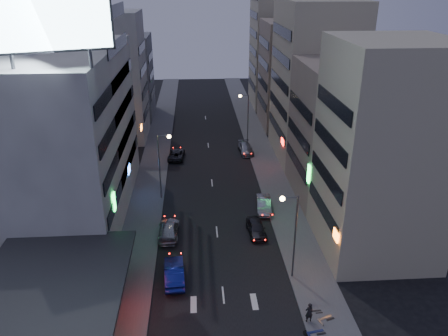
{
  "coord_description": "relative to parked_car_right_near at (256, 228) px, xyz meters",
  "views": [
    {
      "loc": [
        -1.94,
        -25.33,
        24.5
      ],
      "look_at": [
        1.05,
        18.39,
        5.4
      ],
      "focal_mm": 35.0,
      "sensor_mm": 36.0,
      "label": 1
    }
  ],
  "objects": [
    {
      "name": "parked_car_right_far",
      "position": [
        1.54,
        22.9,
        -0.02
      ],
      "size": [
        2.2,
        4.86,
        1.38
      ],
      "primitive_type": "imported",
      "rotation": [
        0.0,
        0.0,
        0.06
      ],
      "color": "gray",
      "rests_on": "ground"
    },
    {
      "name": "scooter_blue",
      "position": [
        3.21,
        -13.85,
        0.01
      ],
      "size": [
        1.0,
        2.06,
        1.21
      ],
      "primitive_type": null,
      "rotation": [
        0.0,
        0.0,
        1.75
      ],
      "color": "navy",
      "rests_on": "sidewalk_right"
    },
    {
      "name": "parked_car_right_mid",
      "position": [
        1.54,
        4.92,
        0.02
      ],
      "size": [
        2.02,
        4.6,
        1.47
      ],
      "primitive_type": "imported",
      "rotation": [
        0.0,
        0.0,
        -0.11
      ],
      "color": "#A6A8AE",
      "rests_on": "ground"
    },
    {
      "name": "road_car_silver",
      "position": [
        -9.06,
        0.27,
        0.02
      ],
      "size": [
        2.09,
        5.07,
        1.47
      ],
      "primitive_type": "imported",
      "rotation": [
        0.0,
        0.0,
        3.13
      ],
      "color": "#96989E",
      "rests_on": "ground"
    },
    {
      "name": "sidewalk_right",
      "position": [
        3.94,
        16.66,
        -0.65
      ],
      "size": [
        4.0,
        120.0,
        0.12
      ],
      "primitive_type": "cube",
      "color": "#4C4C4F",
      "rests_on": "ground"
    },
    {
      "name": "food_court",
      "position": [
        -17.95,
        -11.34,
        1.27
      ],
      "size": [
        11.0,
        13.0,
        3.88
      ],
      "color": "#AFA489",
      "rests_on": "ground"
    },
    {
      "name": "street_lamp_left",
      "position": [
        -9.96,
        8.66,
        4.65
      ],
      "size": [
        1.6,
        0.44,
        8.02
      ],
      "color": "#595B60",
      "rests_on": "sidewalk_left"
    },
    {
      "name": "shophouse_near",
      "position": [
        10.94,
        -2.84,
        9.29
      ],
      "size": [
        10.0,
        11.0,
        20.0
      ],
      "primitive_type": "cube",
      "color": "#AFA489",
      "rests_on": "ground"
    },
    {
      "name": "ground",
      "position": [
        -4.06,
        -13.34,
        -0.71
      ],
      "size": [
        180.0,
        180.0,
        0.0
      ],
      "primitive_type": "plane",
      "color": "black",
      "rests_on": "ground"
    },
    {
      "name": "far_right_a",
      "position": [
        11.44,
        36.66,
        8.29
      ],
      "size": [
        11.0,
        12.0,
        18.0
      ],
      "primitive_type": "cube",
      "color": "gray",
      "rests_on": "ground"
    },
    {
      "name": "shophouse_mid",
      "position": [
        11.44,
        8.66,
        7.29
      ],
      "size": [
        11.0,
        12.0,
        16.0
      ],
      "primitive_type": "cube",
      "color": "gray",
      "rests_on": "ground"
    },
    {
      "name": "far_left_b",
      "position": [
        -20.06,
        44.66,
        6.79
      ],
      "size": [
        12.0,
        10.0,
        15.0
      ],
      "primitive_type": "cube",
      "color": "slate",
      "rests_on": "ground"
    },
    {
      "name": "sidewalk_left",
      "position": [
        -12.06,
        16.66,
        -0.65
      ],
      "size": [
        4.0,
        120.0,
        0.12
      ],
      "primitive_type": "cube",
      "color": "#4C4C4F",
      "rests_on": "ground"
    },
    {
      "name": "person",
      "position": [
        2.31,
        -12.96,
        0.26
      ],
      "size": [
        0.69,
        0.51,
        1.72
      ],
      "primitive_type": "imported",
      "rotation": [
        0.0,
        0.0,
        3.31
      ],
      "color": "black",
      "rests_on": "sidewalk_right"
    },
    {
      "name": "street_lamp_right_far",
      "position": [
        1.85,
        26.66,
        4.65
      ],
      "size": [
        1.6,
        0.44,
        8.02
      ],
      "color": "#595B60",
      "rests_on": "sidewalk_right"
    },
    {
      "name": "road_car_blue",
      "position": [
        -8.22,
        -7.0,
        0.08
      ],
      "size": [
        2.02,
        4.92,
        1.59
      ],
      "primitive_type": "imported",
      "rotation": [
        0.0,
        0.0,
        3.21
      ],
      "color": "navy",
      "rests_on": "ground"
    },
    {
      "name": "white_building",
      "position": [
        -21.06,
        6.66,
        8.29
      ],
      "size": [
        14.0,
        24.0,
        18.0
      ],
      "primitive_type": "cube",
      "color": "beige",
      "rests_on": "ground"
    },
    {
      "name": "scooter_black_a",
      "position": [
        3.24,
        -14.69,
        0.02
      ],
      "size": [
        1.34,
        2.12,
        1.23
      ],
      "primitive_type": null,
      "rotation": [
        0.0,
        0.0,
        1.93
      ],
      "color": "black",
      "rests_on": "sidewalk_right"
    },
    {
      "name": "scooter_black_b",
      "position": [
        3.64,
        -11.75,
        -0.1
      ],
      "size": [
        0.66,
        1.66,
        0.99
      ],
      "primitive_type": null,
      "rotation": [
        0.0,
        0.0,
        1.65
      ],
      "color": "black",
      "rests_on": "sidewalk_right"
    },
    {
      "name": "shophouse_far",
      "position": [
        10.94,
        21.66,
        10.29
      ],
      "size": [
        10.0,
        14.0,
        22.0
      ],
      "primitive_type": "cube",
      "color": "#AFA489",
      "rests_on": "ground"
    },
    {
      "name": "far_right_b",
      "position": [
        11.94,
        50.66,
        11.29
      ],
      "size": [
        12.0,
        12.0,
        24.0
      ],
      "primitive_type": "cube",
      "color": "#AFA489",
      "rests_on": "ground"
    },
    {
      "name": "parked_car_right_near",
      "position": [
        0.0,
        0.0,
        0.0
      ],
      "size": [
        1.95,
        4.29,
        1.43
      ],
      "primitive_type": "imported",
      "rotation": [
        0.0,
        0.0,
        0.06
      ],
      "color": "#29282E",
      "rests_on": "ground"
    },
    {
      "name": "scooter_silver_b",
      "position": [
        4.23,
        -12.38,
        -0.02
      ],
      "size": [
        1.24,
        2.0,
        1.16
      ],
      "primitive_type": null,
      "rotation": [
        0.0,
        0.0,
        1.92
      ],
      "color": "gray",
      "rests_on": "sidewalk_right"
    },
    {
      "name": "far_left_a",
      "position": [
        -19.56,
        31.66,
        9.29
      ],
      "size": [
        11.0,
        10.0,
        20.0
      ],
      "primitive_type": "cube",
      "color": "beige",
      "rests_on": "ground"
    },
    {
      "name": "parked_car_left",
      "position": [
        -8.93,
        21.41,
        -0.05
      ],
      "size": [
        2.55,
        4.91,
        1.32
      ],
      "primitive_type": "imported",
      "rotation": [
        0.0,
        0.0,
        3.06
      ],
      "color": "#26262B",
      "rests_on": "ground"
    },
    {
      "name": "billboard",
      "position": [
        -17.05,
        -3.37,
        20.95
      ],
      "size": [
        9.52,
        3.75,
        6.2
      ],
      "rotation": [
        0.0,
        0.0,
        0.35
      ],
      "color": "#595B60",
      "rests_on": "white_building"
    },
    {
      "name": "street_lamp_right_near",
      "position": [
        1.85,
        -7.34,
        4.65
      ],
      "size": [
        1.6,
        0.44,
        8.02
      ],
      "color": "#595B60",
      "rests_on": "sidewalk_right"
    }
  ]
}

